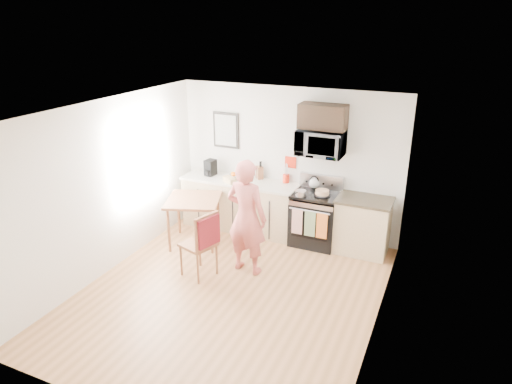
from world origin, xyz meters
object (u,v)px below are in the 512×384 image
at_px(person, 247,217).
at_px(chair, 205,237).
at_px(range, 315,220).
at_px(dining_table, 193,204).
at_px(microwave, 321,143).
at_px(cake, 322,193).

relative_size(person, chair, 1.69).
height_order(range, dining_table, range).
bearing_deg(microwave, range, -89.94).
distance_m(range, dining_table, 2.08).
bearing_deg(person, microwave, -110.41).
distance_m(dining_table, chair, 1.20).
bearing_deg(dining_table, range, 23.44).
height_order(microwave, chair, microwave).
relative_size(dining_table, cake, 3.53).
bearing_deg(microwave, person, -116.20).
bearing_deg(range, chair, -123.12).
bearing_deg(range, person, -118.02).
bearing_deg(chair, dining_table, 146.31).
bearing_deg(person, range, -112.23).
relative_size(range, cake, 4.25).
relative_size(dining_table, chair, 0.91).
bearing_deg(cake, dining_table, -159.27).
bearing_deg(person, dining_table, -15.37).
bearing_deg(person, chair, 51.23).
bearing_deg(chair, range, 74.47).
bearing_deg(dining_table, chair, -51.27).
height_order(range, person, person).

